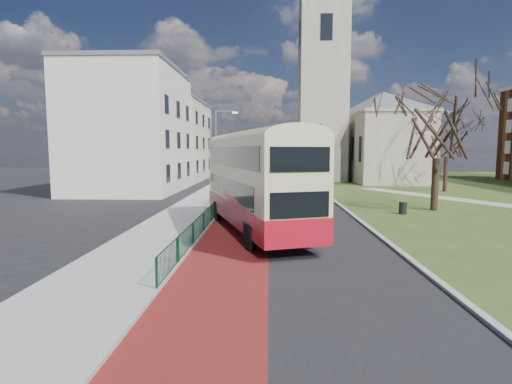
{
  "coord_description": "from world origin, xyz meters",
  "views": [
    {
      "loc": [
        0.51,
        -19.83,
        4.38
      ],
      "look_at": [
        -0.23,
        2.8,
        2.0
      ],
      "focal_mm": 28.0,
      "sensor_mm": 36.0,
      "label": 1
    }
  ],
  "objects_px": {
    "streetlamp": "(218,148)",
    "winter_tree_near": "(438,116)",
    "winter_tree_far": "(448,129)",
    "bus": "(255,177)",
    "litter_bin": "(403,208)"
  },
  "relations": [
    {
      "from": "bus",
      "to": "winter_tree_far",
      "type": "xyz_separation_m",
      "value": [
        19.28,
        21.33,
        3.59
      ]
    },
    {
      "from": "winter_tree_near",
      "to": "winter_tree_far",
      "type": "distance_m",
      "value": 14.98
    },
    {
      "from": "streetlamp",
      "to": "bus",
      "type": "relative_size",
      "value": 0.63
    },
    {
      "from": "streetlamp",
      "to": "winter_tree_near",
      "type": "distance_m",
      "value": 19.11
    },
    {
      "from": "streetlamp",
      "to": "winter_tree_near",
      "type": "height_order",
      "value": "winter_tree_near"
    },
    {
      "from": "streetlamp",
      "to": "litter_bin",
      "type": "bearing_deg",
      "value": -37.37
    },
    {
      "from": "bus",
      "to": "winter_tree_near",
      "type": "relative_size",
      "value": 1.31
    },
    {
      "from": "winter_tree_near",
      "to": "winter_tree_far",
      "type": "bearing_deg",
      "value": 63.93
    },
    {
      "from": "winter_tree_near",
      "to": "litter_bin",
      "type": "bearing_deg",
      "value": -146.68
    },
    {
      "from": "winter_tree_near",
      "to": "winter_tree_far",
      "type": "xyz_separation_m",
      "value": [
        6.58,
        13.46,
        -0.2
      ]
    },
    {
      "from": "bus",
      "to": "winter_tree_near",
      "type": "bearing_deg",
      "value": 13.8
    },
    {
      "from": "winter_tree_near",
      "to": "winter_tree_far",
      "type": "height_order",
      "value": "winter_tree_near"
    },
    {
      "from": "litter_bin",
      "to": "bus",
      "type": "bearing_deg",
      "value": -148.64
    },
    {
      "from": "streetlamp",
      "to": "winter_tree_far",
      "type": "height_order",
      "value": "winter_tree_far"
    },
    {
      "from": "streetlamp",
      "to": "winter_tree_far",
      "type": "relative_size",
      "value": 0.85
    }
  ]
}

